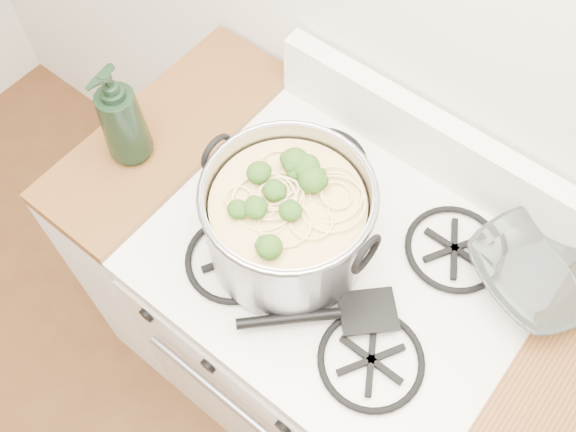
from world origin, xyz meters
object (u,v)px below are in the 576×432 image
Objects in this scene: spatula at (369,310)px; bottle at (120,115)px; gas_range at (330,334)px; stock_pot at (288,222)px; glass_bowl at (537,274)px.

bottle is (-0.63, -0.01, 0.12)m from spatula.
stock_pot is at bearing -148.04° from gas_range.
stock_pot is 1.37× the size of bottle.
spatula is (0.21, -0.01, -0.09)m from stock_pot.
spatula is at bearing -4.08° from stock_pot.
stock_pot is at bearing -2.10° from bottle.
spatula reaches higher than gas_range.
stock_pot is at bearing -139.12° from spatula.
glass_bowl is at bearing 12.45° from bottle.
gas_range is at bearing 31.96° from stock_pot.
glass_bowl reaches higher than gas_range.
glass_bowl is 0.40× the size of bottle.
bottle reaches higher than stock_pot.
glass_bowl is at bearing 95.81° from spatula.
glass_bowl is (0.43, 0.25, -0.09)m from stock_pot.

